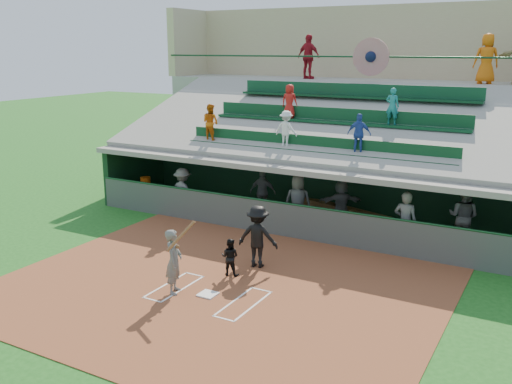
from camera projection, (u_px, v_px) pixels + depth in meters
The scene contains 21 objects.
ground at pixel (208, 296), 14.11m from camera, with size 100.00×100.00×0.00m, color #1A5818.
dirt_slab at pixel (219, 288), 14.53m from camera, with size 11.00×9.00×0.02m, color brown.
home_plate at pixel (208, 294), 14.10m from camera, with size 0.43×0.43×0.03m, color white.
batters_box_chalk at pixel (208, 295), 14.10m from camera, with size 2.65×1.85×0.01m.
dugout_floor at pixel (316, 223), 19.82m from camera, with size 16.00×3.50×0.04m, color gray.
concourse_slab at pixel (378, 134), 24.98m from camera, with size 20.00×3.00×4.60m, color #99968B.
grandstand at pixel (355, 144), 22.47m from camera, with size 20.40×10.40×7.80m.
batter_at_plate at pixel (174, 261), 14.04m from camera, with size 0.93×0.77×1.95m.
catcher at pixel (230, 257), 15.22m from camera, with size 0.50×0.39×1.02m, color black.
home_umpire at pixel (258, 236), 15.74m from camera, with size 1.13×0.65×1.75m, color black.
dugout_bench at pixel (330, 209), 20.85m from camera, with size 13.34×0.40×0.40m, color olive.
white_table at pixel (148, 195), 22.34m from camera, with size 0.73×0.55×0.64m, color white.
water_cooler at pixel (146, 182), 22.20m from camera, with size 0.39×0.39×0.39m, color #D5540C.
dugout_player_a at pixel (183, 192), 20.57m from camera, with size 1.12×0.64×1.73m, color #535551.
dugout_player_b at pixel (263, 192), 20.66m from camera, with size 0.97×0.40×1.66m, color #5A5D57.
dugout_player_c at pixel (298, 202), 19.09m from camera, with size 0.89×0.58×1.82m, color #51534F.
dugout_player_d at pixel (341, 203), 19.42m from camera, with size 1.46×0.47×1.58m, color #61645F.
dugout_player_e at pixel (405, 222), 16.82m from camera, with size 0.67×0.44×1.85m, color #535550.
dugout_player_f at pixel (463, 216), 17.30m from camera, with size 0.92×0.72×1.89m, color #61635E.
concourse_staff_a at pixel (309, 57), 25.15m from camera, with size 1.13×0.47×1.94m, color #A7131F.
concourse_staff_b at pixel (487, 59), 21.69m from camera, with size 0.92×0.60×1.89m, color orange.
Camera 1 is at (7.37, -10.82, 5.96)m, focal length 40.00 mm.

